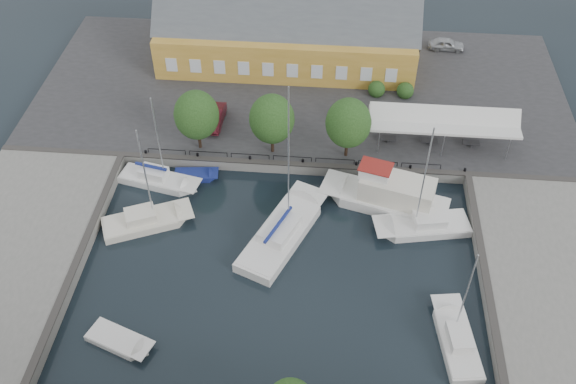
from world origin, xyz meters
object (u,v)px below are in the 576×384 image
at_px(tent_canopy, 444,122).
at_px(launch_sw, 119,342).
at_px(east_boat_c, 456,341).
at_px(west_boat_b, 146,222).
at_px(west_boat_a, 158,181).
at_px(warehouse, 282,32).
at_px(center_sailboat, 282,234).
at_px(east_boat_a, 424,227).
at_px(trawler, 389,197).
at_px(car_silver, 447,44).
at_px(car_red, 215,117).
at_px(launch_nw, 195,176).

distance_m(tent_canopy, launch_sw, 34.91).
bearing_deg(east_boat_c, west_boat_b, 158.99).
xyz_separation_m(east_boat_c, west_boat_a, (-25.82, 15.12, 0.01)).
xyz_separation_m(west_boat_b, launch_sw, (0.97, -11.91, -0.17)).
height_order(warehouse, center_sailboat, center_sailboat).
distance_m(east_boat_a, west_boat_a, 24.50).
bearing_deg(west_boat_b, tent_canopy, 24.74).
bearing_deg(tent_canopy, launch_sw, -136.39).
distance_m(warehouse, trawler, 24.87).
relative_size(warehouse, car_silver, 6.98).
xyz_separation_m(car_red, launch_nw, (-0.80, -7.00, -1.66)).
bearing_deg(center_sailboat, launch_sw, -133.76).
xyz_separation_m(tent_canopy, car_red, (-22.18, 1.34, -1.94)).
distance_m(tent_canopy, car_red, 22.30).
height_order(car_silver, west_boat_b, west_boat_b).
height_order(center_sailboat, east_boat_a, center_sailboat).
xyz_separation_m(car_silver, west_boat_b, (-28.33, -29.53, -1.44)).
xyz_separation_m(warehouse, east_boat_c, (16.16, -35.76, -4.17)).
bearing_deg(trawler, center_sailboat, -153.32).
relative_size(east_boat_a, launch_sw, 2.17).
height_order(warehouse, west_boat_a, warehouse).
height_order(car_red, west_boat_a, west_boat_a).
bearing_deg(center_sailboat, east_boat_a, 9.16).
xyz_separation_m(warehouse, launch_nw, (-6.38, -19.51, -4.34)).
relative_size(car_silver, west_boat_a, 0.39).
bearing_deg(car_red, trawler, -26.52).
distance_m(car_silver, west_boat_b, 40.95).
distance_m(warehouse, west_boat_b, 27.90).
xyz_separation_m(tent_canopy, launch_sw, (-25.15, -23.95, -3.59)).
bearing_deg(car_red, warehouse, 67.69).
distance_m(car_red, east_boat_a, 23.42).
relative_size(car_silver, west_boat_b, 0.38).
bearing_deg(center_sailboat, west_boat_a, 154.80).
relative_size(warehouse, launch_nw, 6.63).
relative_size(tent_canopy, car_silver, 3.42).
distance_m(west_boat_a, launch_nw, 3.48).
bearing_deg(launch_sw, east_boat_a, 30.17).
xyz_separation_m(east_boat_a, east_boat_c, (1.60, -11.38, -0.00)).
xyz_separation_m(tent_canopy, car_silver, (2.21, 17.49, -1.99)).
bearing_deg(car_silver, launch_nw, 134.87).
relative_size(car_red, west_boat_a, 0.44).
relative_size(car_red, launch_sw, 0.83).
bearing_deg(trawler, car_red, 151.75).
relative_size(east_boat_a, west_boat_b, 1.09).
bearing_deg(tent_canopy, car_silver, 82.80).
bearing_deg(car_silver, center_sailboat, 153.64).
bearing_deg(west_boat_a, east_boat_c, -30.35).
bearing_deg(tent_canopy, center_sailboat, -138.62).
relative_size(center_sailboat, west_boat_b, 1.41).
distance_m(car_red, launch_nw, 7.24).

